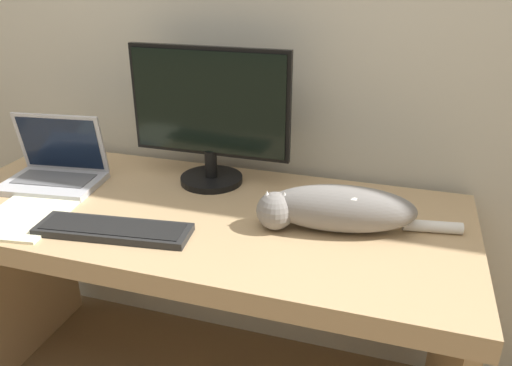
{
  "coord_description": "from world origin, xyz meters",
  "views": [
    {
      "loc": [
        0.56,
        -0.85,
        1.4
      ],
      "look_at": [
        0.2,
        0.31,
        0.87
      ],
      "focal_mm": 35.0,
      "sensor_mm": 36.0,
      "label": 1
    }
  ],
  "objects_px": {
    "laptop": "(55,170)",
    "cat": "(335,208)",
    "external_keyboard": "(113,230)",
    "monitor": "(209,115)"
  },
  "relations": [
    {
      "from": "monitor",
      "to": "laptop",
      "type": "relative_size",
      "value": 1.6
    },
    {
      "from": "monitor",
      "to": "external_keyboard",
      "type": "relative_size",
      "value": 1.22
    },
    {
      "from": "monitor",
      "to": "laptop",
      "type": "xyz_separation_m",
      "value": [
        -0.48,
        -0.16,
        -0.18
      ]
    },
    {
      "from": "laptop",
      "to": "cat",
      "type": "height_order",
      "value": "laptop"
    },
    {
      "from": "laptop",
      "to": "external_keyboard",
      "type": "xyz_separation_m",
      "value": [
        0.36,
        -0.24,
        -0.03
      ]
    },
    {
      "from": "laptop",
      "to": "cat",
      "type": "distance_m",
      "value": 0.92
    },
    {
      "from": "monitor",
      "to": "external_keyboard",
      "type": "height_order",
      "value": "monitor"
    },
    {
      "from": "laptop",
      "to": "cat",
      "type": "bearing_deg",
      "value": -9.88
    },
    {
      "from": "external_keyboard",
      "to": "cat",
      "type": "height_order",
      "value": "cat"
    },
    {
      "from": "external_keyboard",
      "to": "cat",
      "type": "xyz_separation_m",
      "value": [
        0.56,
        0.2,
        0.05
      ]
    }
  ]
}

